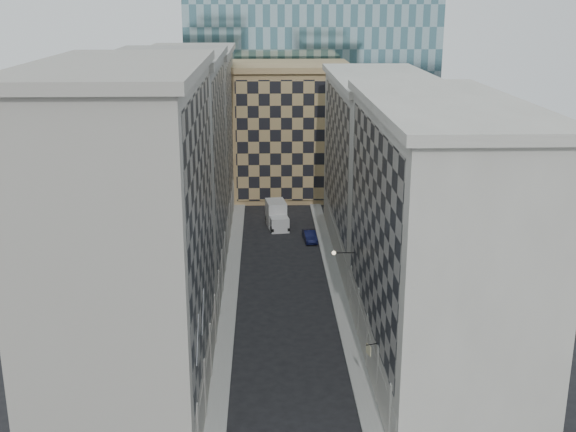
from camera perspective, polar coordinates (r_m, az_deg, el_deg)
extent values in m
cube|color=gray|center=(70.76, -4.60, -6.04)|extent=(1.50, 100.00, 0.15)
cube|color=gray|center=(71.04, 3.94, -5.94)|extent=(1.50, 100.00, 0.15)
cube|color=#A29C92|center=(49.69, -12.49, -2.37)|extent=(10.00, 22.00, 23.00)
cube|color=gray|center=(48.56, -6.93, -0.68)|extent=(0.25, 19.36, 18.00)
cube|color=#A29C92|center=(53.09, -6.58, -12.50)|extent=(0.45, 21.12, 3.20)
cube|color=#A29C92|center=(47.23, -13.40, 11.34)|extent=(10.80, 22.80, 0.70)
cylinder|color=#A29C92|center=(50.43, -7.02, -13.43)|extent=(0.90, 0.90, 4.40)
cylinder|color=#A29C92|center=(55.24, -6.54, -10.56)|extent=(0.90, 0.90, 4.40)
cylinder|color=#A29C92|center=(60.16, -6.14, -8.15)|extent=(0.90, 0.90, 4.40)
cube|color=gray|center=(70.71, -9.37, 3.10)|extent=(10.00, 22.00, 22.00)
cube|color=gray|center=(69.91, -5.44, 4.35)|extent=(0.25, 19.36, 17.00)
cube|color=gray|center=(73.03, -5.27, -4.03)|extent=(0.45, 21.12, 3.20)
cube|color=gray|center=(68.96, -9.82, 12.29)|extent=(10.80, 22.80, 0.70)
cylinder|color=gray|center=(65.18, -5.81, -6.12)|extent=(0.90, 0.90, 4.40)
cylinder|color=gray|center=(70.26, -5.53, -4.37)|extent=(0.90, 0.90, 4.40)
cylinder|color=gray|center=(75.41, -5.29, -2.86)|extent=(0.90, 0.90, 4.40)
cylinder|color=gray|center=(80.60, -5.07, -1.55)|extent=(0.90, 0.90, 4.40)
cube|color=#A29C92|center=(92.19, -7.68, 6.04)|extent=(10.00, 22.00, 21.00)
cube|color=gray|center=(91.57, -4.65, 7.01)|extent=(0.25, 19.36, 16.00)
cube|color=#A29C92|center=(93.90, -4.55, 0.75)|extent=(0.45, 21.12, 3.20)
cube|color=#A29C92|center=(90.82, -7.95, 12.77)|extent=(10.80, 22.80, 0.70)
cylinder|color=#A29C92|center=(85.83, -4.89, -0.39)|extent=(0.90, 0.90, 4.40)
cylinder|color=#A29C92|center=(91.10, -4.73, 0.63)|extent=(0.90, 0.90, 4.40)
cylinder|color=#A29C92|center=(96.39, -4.58, 1.54)|extent=(0.90, 0.90, 4.40)
cylinder|color=#A29C92|center=(101.70, -4.45, 2.35)|extent=(0.90, 0.90, 4.40)
cube|color=#B0ADA2|center=(54.64, 11.74, -2.22)|extent=(10.00, 26.00, 20.00)
cube|color=gray|center=(53.24, 6.73, -0.79)|extent=(0.25, 22.88, 15.00)
cube|color=#B0ADA2|center=(57.01, 6.47, -10.32)|extent=(0.45, 24.96, 3.20)
cube|color=#B0ADA2|center=(52.26, 12.42, 8.57)|extent=(10.80, 26.80, 0.70)
cylinder|color=#B0ADA2|center=(47.82, 8.51, -15.32)|extent=(0.90, 0.90, 4.40)
cylinder|color=#B0ADA2|center=(52.22, 7.48, -12.31)|extent=(0.90, 0.90, 4.40)
cylinder|color=#B0ADA2|center=(56.76, 6.64, -9.77)|extent=(0.90, 0.90, 4.40)
cylinder|color=#B0ADA2|center=(61.40, 5.93, -7.61)|extent=(0.90, 0.90, 4.40)
cylinder|color=#B0ADA2|center=(66.13, 5.33, -5.75)|extent=(0.90, 0.90, 4.40)
cube|color=#B0ADA2|center=(80.25, 7.31, 3.71)|extent=(10.00, 28.00, 19.00)
cube|color=gray|center=(79.29, 3.85, 4.77)|extent=(0.25, 24.64, 14.00)
cube|color=#B0ADA2|center=(81.77, 3.78, -1.69)|extent=(0.45, 26.88, 3.20)
cube|color=#B0ADA2|center=(78.64, 7.58, 10.72)|extent=(10.80, 28.80, 0.70)
cube|color=#9E7B53|center=(104.87, 0.17, 6.65)|extent=(16.00, 14.00, 18.00)
cube|color=tan|center=(97.89, 0.32, 5.92)|extent=(15.20, 0.25, 16.50)
cube|color=#9E7B53|center=(103.62, 0.17, 11.77)|extent=(16.80, 14.80, 0.80)
cube|color=#312C26|center=(117.94, -1.08, 10.23)|extent=(6.00, 6.00, 28.00)
cylinder|color=gray|center=(43.92, -7.16, -9.67)|extent=(0.10, 2.33, 2.33)
cylinder|color=gray|center=(47.52, -6.75, -7.53)|extent=(0.10, 2.33, 2.33)
cylinder|color=black|center=(63.25, 4.46, -2.92)|extent=(1.80, 0.08, 0.08)
sphere|color=#FFE5B2|center=(63.15, 3.64, -2.93)|extent=(0.36, 0.36, 0.36)
cube|color=silver|center=(88.78, -0.70, -0.63)|extent=(2.49, 2.66, 1.79)
cube|color=silver|center=(91.04, -0.96, 0.24)|extent=(2.75, 3.86, 3.09)
cylinder|color=black|center=(88.02, -1.26, -1.09)|extent=(0.42, 0.93, 0.90)
cylinder|color=black|center=(88.32, 0.02, -1.02)|extent=(0.42, 0.93, 0.90)
cylinder|color=black|center=(92.35, -1.68, -0.23)|extent=(0.42, 0.93, 0.90)
cylinder|color=black|center=(92.63, -0.46, -0.17)|extent=(0.42, 0.93, 0.90)
imported|color=black|center=(85.10, 1.73, -1.59)|extent=(1.70, 4.00, 1.28)
cylinder|color=black|center=(51.74, 6.62, -10.04)|extent=(0.82, 0.29, 0.06)
cube|color=#C4BC8F|center=(51.90, 6.38, -10.46)|extent=(0.26, 0.72, 0.73)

